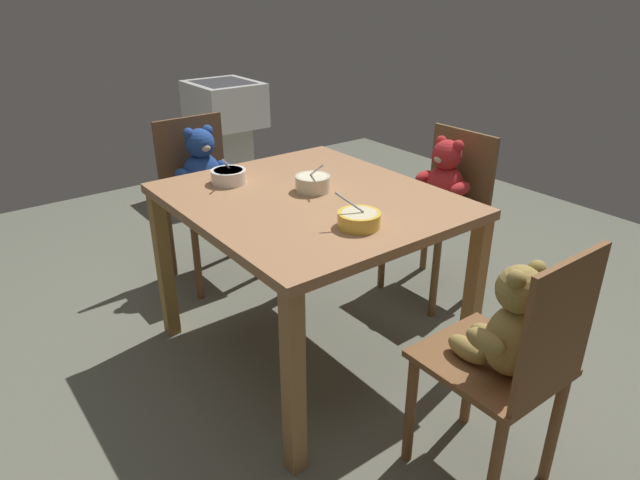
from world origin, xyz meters
TOP-DOWN VIEW (x-y plane):
  - ground_plane at (0.00, 0.00)m, footprint 5.20×5.20m
  - dining_table at (0.00, 0.00)m, footprint 1.09×0.95m
  - teddy_chair_near_left at (-0.92, -0.02)m, footprint 0.38×0.42m
  - teddy_chair_far_center at (-0.05, 0.85)m, footprint 0.43×0.40m
  - teddy_chair_near_right at (0.92, 0.04)m, footprint 0.40×0.36m
  - porridge_bowl_cream_center at (-0.04, 0.05)m, footprint 0.15×0.14m
  - porridge_bowl_white_near_left at (-0.33, -0.18)m, footprint 0.15×0.15m
  - porridge_bowl_yellow_near_right at (0.34, -0.04)m, footprint 0.15×0.15m
  - sink_basin at (-2.05, 0.72)m, footprint 0.52×0.46m

SIDE VIEW (x-z plane):
  - ground_plane at x=0.00m, z-range -0.04..0.00m
  - teddy_chair_near_right at x=0.92m, z-range 0.10..0.98m
  - sink_basin at x=-2.05m, z-range 0.13..0.95m
  - teddy_chair_far_center at x=-0.05m, z-range 0.13..0.96m
  - teddy_chair_near_left at x=-0.92m, z-range 0.12..0.98m
  - dining_table at x=0.00m, z-range 0.28..1.01m
  - porridge_bowl_yellow_near_right at x=0.34m, z-range 0.70..0.82m
  - porridge_bowl_white_near_left at x=-0.33m, z-range 0.70..0.83m
  - porridge_bowl_cream_center at x=-0.04m, z-range 0.70..0.83m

